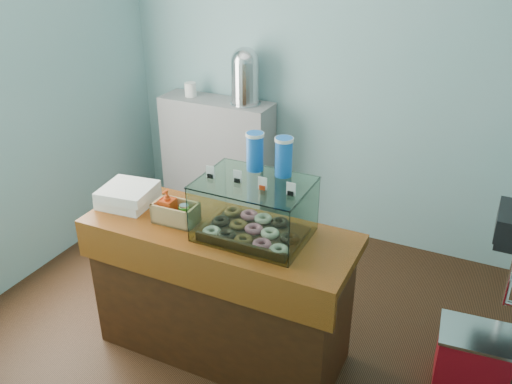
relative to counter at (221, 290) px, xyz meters
The scene contains 9 objects.
ground 0.52m from the counter, 90.00° to the left, with size 3.50×3.50×0.00m, color black.
room_shell 1.27m from the counter, 84.37° to the left, with size 3.54×3.04×2.82m.
counter is the anchor object (origin of this frame).
back_shelf 1.82m from the counter, 119.76° to the left, with size 1.00×0.32×1.10m, color gray.
display_case 0.66m from the counter, 13.35° to the left, with size 0.60×0.44×0.55m.
condiment_crate 0.58m from the counter, behind, with size 0.25×0.16×0.20m.
pastry_boxes 0.82m from the counter, behind, with size 0.34×0.34×0.12m.
coffee_urn 1.91m from the counter, 111.39° to the left, with size 0.26×0.26×0.47m.
red_cooler 1.54m from the counter, 15.12° to the left, with size 0.44×0.35×0.37m.
Camera 1 is at (1.35, -2.57, 2.48)m, focal length 38.00 mm.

